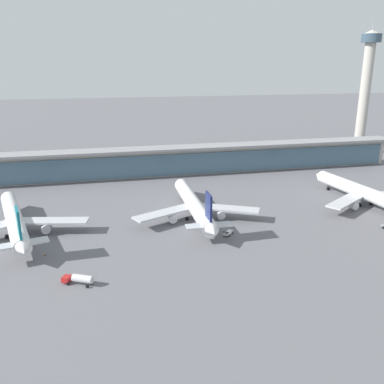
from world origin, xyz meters
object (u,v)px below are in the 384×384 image
service_truck_under_wing_white (228,233)px  service_truck_mid_apron_red (79,279)px  airliner_right_stand (364,193)px  airliner_centre_stand (194,205)px  airliner_left_stand (15,221)px  control_tower (366,84)px  safety_cone_alpha (25,255)px  safety_cone_delta (45,254)px

service_truck_under_wing_white → service_truck_mid_apron_red: 54.16m
airliner_right_stand → airliner_centre_stand: bearing=179.2°
airliner_left_stand → airliner_centre_stand: same height
airliner_left_stand → service_truck_mid_apron_red: 45.32m
airliner_centre_stand → service_truck_under_wing_white: size_ratio=10.50×
airliner_right_stand → service_truck_under_wing_white: size_ratio=10.51×
control_tower → safety_cone_alpha: bearing=-149.7°
airliner_centre_stand → safety_cone_alpha: size_ratio=89.40×
airliner_right_stand → service_truck_mid_apron_red: size_ratio=7.22×
safety_cone_delta → service_truck_mid_apron_red: bearing=-62.6°
service_truck_mid_apron_red → control_tower: 223.09m
service_truck_under_wing_white → airliner_right_stand: bearing=15.1°
airliner_left_stand → service_truck_under_wing_white: size_ratio=10.39×
airliner_left_stand → airliner_right_stand: same height
safety_cone_alpha → safety_cone_delta: (5.84, -0.50, 0.00)m
service_truck_under_wing_white → safety_cone_alpha: bearing=-178.7°
service_truck_mid_apron_red → safety_cone_alpha: bearing=127.9°
safety_cone_alpha → safety_cone_delta: bearing=-4.9°
service_truck_under_wing_white → control_tower: bearing=41.3°
airliner_right_stand → safety_cone_alpha: size_ratio=89.48×
airliner_left_stand → control_tower: 220.64m
airliner_left_stand → service_truck_under_wing_white: 73.11m
airliner_centre_stand → airliner_left_stand: bearing=-178.3°
airliner_right_stand → safety_cone_alpha: (-130.45, -19.02, -4.94)m
service_truck_mid_apron_red → safety_cone_delta: 23.49m
airliner_centre_stand → control_tower: bearing=34.6°
airliner_left_stand → safety_cone_delta: size_ratio=88.44×
control_tower → safety_cone_delta: control_tower is taller
airliner_centre_stand → service_truck_mid_apron_red: (-41.53, -41.34, -3.55)m
airliner_left_stand → control_tower: bearing=25.4°
safety_cone_alpha → safety_cone_delta: size_ratio=1.00×
control_tower → airliner_left_stand: bearing=-154.6°
airliner_right_stand → safety_cone_delta: 126.23m
safety_cone_alpha → control_tower: bearing=30.3°
airliner_right_stand → safety_cone_alpha: airliner_right_stand is taller
airliner_centre_stand → safety_cone_delta: (-52.32, -20.52, -4.94)m
control_tower → safety_cone_alpha: control_tower is taller
airliner_left_stand → airliner_centre_stand: bearing=1.7°
service_truck_mid_apron_red → safety_cone_delta: (-10.79, 20.82, -1.39)m
airliner_centre_stand → airliner_right_stand: same height
airliner_right_stand → safety_cone_delta: size_ratio=89.48×
airliner_left_stand → airliner_right_stand: bearing=0.4°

